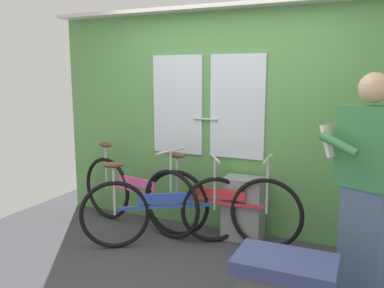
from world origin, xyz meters
TOP-DOWN VIEW (x-y plane):
  - ground_plane at (0.00, 0.00)m, footprint 5.10×3.98m
  - train_door_wall at (-0.01, 1.18)m, footprint 4.10×0.28m
  - bicycle_near_door at (-0.90, 0.79)m, footprint 1.71×0.55m
  - bicycle_leaning_behind at (-0.38, 0.49)m, footprint 1.45×0.95m
  - bicycle_by_pole at (0.09, 0.78)m, footprint 1.68×0.44m
  - passenger_reading_newspaper at (1.45, 0.37)m, footprint 0.63×0.58m
  - trash_bin_by_wall at (0.29, 0.97)m, footprint 0.41×0.28m
  - bench_seat_corner at (0.97, -0.26)m, footprint 0.70×0.44m

SIDE VIEW (x-z plane):
  - ground_plane at x=0.00m, z-range -0.04..0.00m
  - bench_seat_corner at x=0.97m, z-range 0.02..0.47m
  - trash_bin_by_wall at x=0.29m, z-range 0.00..0.66m
  - bicycle_leaning_behind at x=-0.38m, z-range -0.08..0.82m
  - bicycle_by_pole at x=0.09m, z-range -0.08..0.86m
  - bicycle_near_door at x=-0.90m, z-range -0.08..0.87m
  - passenger_reading_newspaper at x=1.45m, z-range 0.05..1.78m
  - train_door_wall at x=-0.01m, z-range 0.05..2.47m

